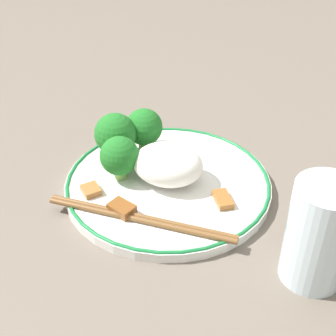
# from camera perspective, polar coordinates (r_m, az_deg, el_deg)

# --- Properties ---
(ground_plane) EXTENTS (3.00, 3.00, 0.00)m
(ground_plane) POSITION_cam_1_polar(r_m,az_deg,el_deg) (0.62, -0.00, -2.47)
(ground_plane) COLOR #665B51
(plate) EXTENTS (0.27, 0.27, 0.02)m
(plate) POSITION_cam_1_polar(r_m,az_deg,el_deg) (0.61, -0.00, -1.87)
(plate) COLOR white
(plate) RESTS_ON ground_plane
(rice_mound) EXTENTS (0.09, 0.07, 0.05)m
(rice_mound) POSITION_cam_1_polar(r_m,az_deg,el_deg) (0.59, 0.38, 0.21)
(rice_mound) COLOR white
(rice_mound) RESTS_ON plate
(broccoli_back_left) EXTENTS (0.05, 0.05, 0.06)m
(broccoli_back_left) POSITION_cam_1_polar(r_m,az_deg,el_deg) (0.66, -2.93, 4.96)
(broccoli_back_left) COLOR #7FB756
(broccoli_back_left) RESTS_ON plate
(broccoli_back_center) EXTENTS (0.06, 0.06, 0.07)m
(broccoli_back_center) POSITION_cam_1_polar(r_m,az_deg,el_deg) (0.64, -6.42, 4.07)
(broccoli_back_center) COLOR #7FB756
(broccoli_back_center) RESTS_ON plate
(broccoli_back_right) EXTENTS (0.05, 0.05, 0.06)m
(broccoli_back_right) POSITION_cam_1_polar(r_m,az_deg,el_deg) (0.60, -5.93, 1.43)
(broccoli_back_right) COLOR #7FB756
(broccoli_back_right) RESTS_ON plate
(meat_near_front) EXTENTS (0.03, 0.03, 0.01)m
(meat_near_front) POSITION_cam_1_polar(r_m,az_deg,el_deg) (0.60, -9.37, -2.67)
(meat_near_front) COLOR #9E6633
(meat_near_front) RESTS_ON plate
(meat_near_left) EXTENTS (0.04, 0.03, 0.01)m
(meat_near_left) POSITION_cam_1_polar(r_m,az_deg,el_deg) (0.56, -5.66, -4.96)
(meat_near_left) COLOR brown
(meat_near_left) RESTS_ON plate
(meat_near_right) EXTENTS (0.03, 0.04, 0.01)m
(meat_near_right) POSITION_cam_1_polar(r_m,az_deg,el_deg) (0.58, 6.70, -3.82)
(meat_near_right) COLOR #995B28
(meat_near_right) RESTS_ON plate
(meat_near_back) EXTENTS (0.04, 0.03, 0.01)m
(meat_near_back) POSITION_cam_1_polar(r_m,az_deg,el_deg) (0.63, 0.48, 0.38)
(meat_near_back) COLOR brown
(meat_near_back) RESTS_ON plate
(chopsticks) EXTENTS (0.23, 0.02, 0.01)m
(chopsticks) POSITION_cam_1_polar(r_m,az_deg,el_deg) (0.55, -3.41, -6.14)
(chopsticks) COLOR brown
(chopsticks) RESTS_ON plate
(drinking_glass) EXTENTS (0.07, 0.07, 0.12)m
(drinking_glass) POSITION_cam_1_polar(r_m,az_deg,el_deg) (0.49, 17.95, -7.66)
(drinking_glass) COLOR silver
(drinking_glass) RESTS_ON ground_plane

